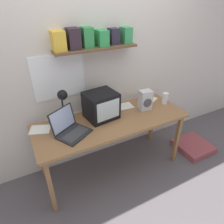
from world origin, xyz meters
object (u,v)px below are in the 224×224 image
object	(u,v)px
crt_monitor	(101,105)
open_notebook	(148,100)
juice_glass	(165,99)
printed_handout	(123,106)
loose_paper_near_laptop	(40,129)
corner_desk	(112,124)
floor_cushion	(193,146)
laptop	(69,127)
desk_lamp	(63,99)
space_heater	(145,100)

from	to	relation	value
crt_monitor	open_notebook	distance (m)	0.74
crt_monitor	juice_glass	xyz separation A→B (m)	(0.86, -0.08, -0.09)
crt_monitor	printed_handout	bearing A→B (deg)	8.49
crt_monitor	loose_paper_near_laptop	world-z (taller)	crt_monitor
corner_desk	floor_cushion	bearing A→B (deg)	-10.18
open_notebook	floor_cushion	size ratio (longest dim) A/B	0.69
laptop	printed_handout	world-z (taller)	laptop
loose_paper_near_laptop	floor_cushion	bearing A→B (deg)	-11.33
open_notebook	laptop	bearing A→B (deg)	-169.63
floor_cushion	desk_lamp	bearing A→B (deg)	167.34
juice_glass	open_notebook	world-z (taller)	juice_glass
floor_cushion	laptop	bearing A→B (deg)	173.28
desk_lamp	space_heater	distance (m)	0.98
laptop	loose_paper_near_laptop	xyz separation A→B (m)	(-0.26, 0.20, -0.06)
loose_paper_near_laptop	printed_handout	size ratio (longest dim) A/B	1.02
crt_monitor	floor_cushion	xyz separation A→B (m)	(1.31, -0.33, -0.86)
crt_monitor	space_heater	distance (m)	0.56
corner_desk	loose_paper_near_laptop	distance (m)	0.78
space_heater	printed_handout	world-z (taller)	space_heater
crt_monitor	laptop	world-z (taller)	crt_monitor
desk_lamp	juice_glass	distance (m)	1.29
corner_desk	open_notebook	xyz separation A→B (m)	(0.64, 0.19, 0.07)
floor_cushion	juice_glass	bearing A→B (deg)	150.63
crt_monitor	juice_glass	distance (m)	0.87
juice_glass	floor_cushion	world-z (taller)	juice_glass
crt_monitor	printed_handout	world-z (taller)	crt_monitor
corner_desk	printed_handout	bearing A→B (deg)	37.11
juice_glass	printed_handout	xyz separation A→B (m)	(-0.51, 0.17, -0.06)
loose_paper_near_laptop	open_notebook	size ratio (longest dim) A/B	0.79
laptop	space_heater	size ratio (longest dim) A/B	1.71
desk_lamp	laptop	bearing A→B (deg)	-93.32
loose_paper_near_laptop	open_notebook	world-z (taller)	same
crt_monitor	floor_cushion	distance (m)	1.60
loose_paper_near_laptop	juice_glass	bearing A→B (deg)	-5.38
crt_monitor	printed_handout	xyz separation A→B (m)	(0.35, 0.10, -0.15)
space_heater	open_notebook	distance (m)	0.26
laptop	desk_lamp	xyz separation A→B (m)	(0.01, 0.18, 0.23)
loose_paper_near_laptop	printed_handout	world-z (taller)	same
space_heater	floor_cushion	xyz separation A→B (m)	(0.76, -0.25, -0.83)
desk_lamp	open_notebook	xyz separation A→B (m)	(1.12, 0.03, -0.30)
corner_desk	laptop	xyz separation A→B (m)	(-0.50, -0.02, 0.13)
laptop	desk_lamp	world-z (taller)	desk_lamp
juice_glass	loose_paper_near_laptop	bearing A→B (deg)	174.62
laptop	floor_cushion	world-z (taller)	laptop
crt_monitor	loose_paper_near_laptop	size ratio (longest dim) A/B	1.47
crt_monitor	open_notebook	bearing A→B (deg)	-0.23
loose_paper_near_laptop	crt_monitor	bearing A→B (deg)	-5.89
corner_desk	floor_cushion	xyz separation A→B (m)	(1.23, -0.22, -0.64)
juice_glass	crt_monitor	bearing A→B (deg)	175.01
desk_lamp	juice_glass	xyz separation A→B (m)	(1.26, -0.13, -0.23)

